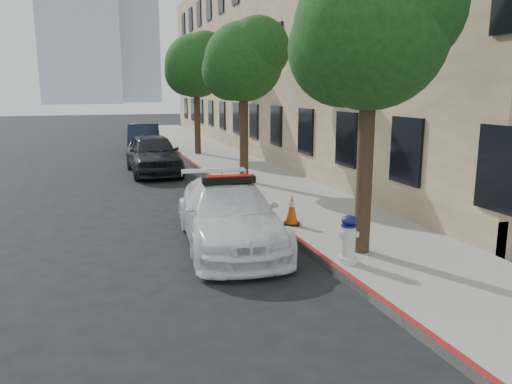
{
  "coord_description": "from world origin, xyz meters",
  "views": [
    {
      "loc": [
        -1.89,
        -10.19,
        3.23
      ],
      "look_at": [
        1.44,
        0.15,
        1.0
      ],
      "focal_mm": 35.0,
      "sensor_mm": 36.0,
      "label": 1
    }
  ],
  "objects": [
    {
      "name": "ground",
      "position": [
        0.0,
        0.0,
        0.0
      ],
      "size": [
        120.0,
        120.0,
        0.0
      ],
      "primitive_type": "plane",
      "color": "black",
      "rests_on": "ground"
    },
    {
      "name": "sidewalk",
      "position": [
        3.6,
        10.0,
        0.07
      ],
      "size": [
        3.2,
        50.0,
        0.15
      ],
      "primitive_type": "cube",
      "color": "gray",
      "rests_on": "ground"
    },
    {
      "name": "curb_strip",
      "position": [
        2.06,
        10.0,
        0.07
      ],
      "size": [
        0.12,
        50.0,
        0.15
      ],
      "primitive_type": "cube",
      "color": "maroon",
      "rests_on": "ground"
    },
    {
      "name": "building",
      "position": [
        9.2,
        15.0,
        5.0
      ],
      "size": [
        8.0,
        36.0,
        10.0
      ],
      "primitive_type": "cube",
      "color": "#A18467",
      "rests_on": "ground"
    },
    {
      "name": "tower_right",
      "position": [
        9.0,
        135.0,
        22.0
      ],
      "size": [
        14.0,
        14.0,
        44.0
      ],
      "primitive_type": "cube",
      "color": "#9EA8B7",
      "rests_on": "ground"
    },
    {
      "name": "tree_near",
      "position": [
        2.93,
        -2.01,
        4.27
      ],
      "size": [
        2.92,
        2.82,
        5.62
      ],
      "color": "black",
      "rests_on": "sidewalk"
    },
    {
      "name": "tree_mid",
      "position": [
        2.93,
        5.99,
        4.16
      ],
      "size": [
        2.77,
        2.64,
        5.43
      ],
      "color": "black",
      "rests_on": "sidewalk"
    },
    {
      "name": "tree_far",
      "position": [
        2.93,
        13.99,
        4.39
      ],
      "size": [
        3.1,
        3.0,
        5.81
      ],
      "color": "black",
      "rests_on": "sidewalk"
    },
    {
      "name": "police_car",
      "position": [
        0.69,
        -0.35,
        0.68
      ],
      "size": [
        2.28,
        4.79,
        1.5
      ],
      "rotation": [
        0.0,
        0.0,
        -0.09
      ],
      "color": "white",
      "rests_on": "ground"
    },
    {
      "name": "parked_car_mid",
      "position": [
        0.22,
        9.5,
        0.78
      ],
      "size": [
        1.93,
        4.62,
        1.56
      ],
      "primitive_type": "imported",
      "rotation": [
        0.0,
        0.0,
        0.02
      ],
      "color": "black",
      "rests_on": "ground"
    },
    {
      "name": "parked_car_far",
      "position": [
        0.51,
        16.37,
        0.75
      ],
      "size": [
        1.95,
        4.65,
        1.49
      ],
      "primitive_type": "imported",
      "rotation": [
        0.0,
        0.0,
        -0.08
      ],
      "color": "black",
      "rests_on": "ground"
    },
    {
      "name": "fire_hydrant",
      "position": [
        2.35,
        -2.48,
        0.58
      ],
      "size": [
        0.37,
        0.34,
        0.88
      ],
      "rotation": [
        0.0,
        0.0,
        -0.39
      ],
      "color": "silver",
      "rests_on": "sidewalk"
    },
    {
      "name": "traffic_cone",
      "position": [
        2.35,
        0.25,
        0.5
      ],
      "size": [
        0.49,
        0.49,
        0.71
      ],
      "rotation": [
        0.0,
        0.0,
        -0.4
      ],
      "color": "black",
      "rests_on": "sidewalk"
    }
  ]
}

